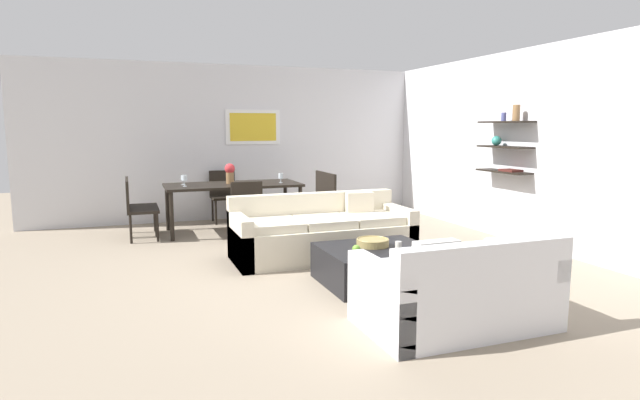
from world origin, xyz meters
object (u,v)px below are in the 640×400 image
Objects in this scene: decorative_bowl at (373,242)px; wine_glass_left_near at (185,178)px; candle_jar at (398,245)px; apple_on_coffee_table at (356,249)px; centerpiece_vase at (230,172)px; coffee_table at (376,265)px; sofa_beige at (322,234)px; dining_chair_right_near at (324,197)px; wine_glass_left_far at (183,178)px; dining_chair_foot at (245,207)px; wine_glass_right_near at (281,176)px; dining_chair_left_near at (136,206)px; dining_chair_right_far at (315,194)px; loveseat_white at (457,292)px; dining_table at (233,188)px; dining_chair_head at (223,193)px; dining_chair_left_far at (136,202)px.

wine_glass_left_near is at bearing 117.79° from decorative_bowl.
candle_jar is at bearing -60.98° from wine_glass_left_near.
apple_on_coffee_table is 0.26× the size of centerpiece_vase.
coffee_table is at bearing -74.48° from centerpiece_vase.
dining_chair_right_near is (0.71, 1.82, 0.21)m from sofa_beige.
wine_glass_left_far is (0.00, 0.23, -0.02)m from wine_glass_left_near.
dining_chair_foot is 6.06× the size of wine_glass_left_far.
apple_on_coffee_table is (-0.49, -0.02, 0.00)m from candle_jar.
centerpiece_vase reaches higher than wine_glass_right_near.
wine_glass_left_far reaches higher than candle_jar.
candle_jar is 0.53× the size of wine_glass_left_far.
coffee_table is at bearing -62.66° from wine_glass_left_near.
wine_glass_left_near is at bearing 127.56° from sofa_beige.
sofa_beige is 2.66m from wine_glass_left_far.
candle_jar is 0.09× the size of dining_chair_left_near.
loveseat_white is at bearing -95.85° from dining_chair_right_far.
dining_chair_left_near is at bearing -154.56° from wine_glass_left_far.
dining_table is 2.35× the size of dining_chair_right_near.
centerpiece_vase reaches higher than dining_chair_left_near.
dining_chair_head reaches higher than dining_table.
wine_glass_left_near reaches higher than sofa_beige.
candle_jar is at bearing -84.35° from wine_glass_right_near.
wine_glass_left_far is at bearing 109.81° from loveseat_white.
dining_table is (-0.58, 3.40, 0.27)m from apple_on_coffee_table.
loveseat_white is 5.55m from dining_chair_head.
centerpiece_vase reaches higher than sofa_beige.
dining_table reaches higher than coffee_table.
dining_chair_foot is 2.79× the size of centerpiece_vase.
decorative_bowl is at bearing -69.27° from dining_chair_foot.
dining_chair_right_near is at bearing -37.26° from dining_chair_head.
sofa_beige is at bearing -52.44° from wine_glass_left_near.
apple_on_coffee_table is (-0.37, 1.18, 0.13)m from loveseat_white.
decorative_bowl is 4.15m from dining_chair_head.
wine_glass_left_near is at bearing -171.03° from dining_table.
apple_on_coffee_table is at bearing -153.59° from coffee_table.
dining_chair_left_far is at bearing 171.38° from wine_glass_right_near.
dining_chair_left_near is (-2.88, -0.43, 0.00)m from dining_chair_right_far.
coffee_table is 7.80× the size of wine_glass_left_far.
dining_chair_left_near reaches higher than loveseat_white.
dining_table is 0.78m from wine_glass_left_near.
dining_chair_right_far is 1.00× the size of dining_chair_left_near.
loveseat_white is 1.74× the size of dining_chair_right_near.
apple_on_coffee_table reaches higher than decorative_bowl.
centerpiece_vase reaches higher than dining_chair_right_near.
wine_glass_left_near is (-1.47, 1.92, 0.58)m from sofa_beige.
coffee_table is at bearing -56.24° from dining_chair_left_far.
dining_chair_right_far and dining_chair_left_far have the same top height.
dining_chair_right_far is at bearing 80.48° from decorative_bowl.
sofa_beige is 1.46× the size of loveseat_white.
wine_glass_right_near is at bearing 45.76° from dining_chair_foot.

